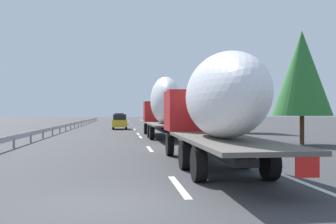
{
  "coord_description": "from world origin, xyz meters",
  "views": [
    {
      "loc": [
        -8.32,
        -0.22,
        2.06
      ],
      "look_at": [
        21.68,
        -3.95,
        2.1
      ],
      "focal_mm": 40.07,
      "sensor_mm": 36.0,
      "label": 1
    }
  ],
  "objects": [
    {
      "name": "car_yellow_coupe",
      "position": [
        38.33,
        -0.01,
        0.93
      ],
      "size": [
        4.41,
        1.79,
        1.84
      ],
      "color": "gold",
      "rests_on": "ground_plane"
    },
    {
      "name": "lane_stripe_6",
      "position": [
        54.54,
        -1.8,
        0.0
      ],
      "size": [
        3.2,
        0.2,
        0.01
      ],
      "primitive_type": "cube",
      "color": "white",
      "rests_on": "ground_plane"
    },
    {
      "name": "lane_stripe_2",
      "position": [
        23.31,
        -1.8,
        0.0
      ],
      "size": [
        3.2,
        0.2,
        0.01
      ],
      "primitive_type": "cube",
      "color": "white",
      "rests_on": "ground_plane"
    },
    {
      "name": "lane_stripe_0",
      "position": [
        2.0,
        -1.8,
        0.0
      ],
      "size": [
        3.2,
        0.2,
        0.01
      ],
      "primitive_type": "cube",
      "color": "white",
      "rests_on": "ground_plane"
    },
    {
      "name": "car_white_van",
      "position": [
        58.54,
        0.18,
        0.96
      ],
      "size": [
        4.66,
        1.78,
        1.92
      ],
      "color": "white",
      "rests_on": "ground_plane"
    },
    {
      "name": "tree_1",
      "position": [
        28.43,
        -12.98,
        4.26
      ],
      "size": [
        3.91,
        3.91,
        6.62
      ],
      "color": "#472D19",
      "rests_on": "ground_plane"
    },
    {
      "name": "lane_stripe_7",
      "position": [
        76.19,
        -1.8,
        0.0
      ],
      "size": [
        3.2,
        0.2,
        0.01
      ],
      "primitive_type": "cube",
      "color": "white",
      "rests_on": "ground_plane"
    },
    {
      "name": "lane_stripe_3",
      "position": [
        27.72,
        -1.8,
        0.0
      ],
      "size": [
        3.2,
        0.2,
        0.01
      ],
      "primitive_type": "cube",
      "color": "white",
      "rests_on": "ground_plane"
    },
    {
      "name": "tree_0",
      "position": [
        77.38,
        -11.69,
        4.47
      ],
      "size": [
        3.53,
        3.53,
        7.22
      ],
      "color": "#472D19",
      "rests_on": "ground_plane"
    },
    {
      "name": "lane_stripe_4",
      "position": [
        37.45,
        -1.8,
        0.0
      ],
      "size": [
        3.2,
        0.2,
        0.01
      ],
      "primitive_type": "cube",
      "color": "white",
      "rests_on": "ground_plane"
    },
    {
      "name": "ground_plane",
      "position": [
        40.0,
        0.0,
        0.0
      ],
      "size": [
        260.0,
        260.0,
        0.0
      ],
      "primitive_type": "plane",
      "color": "#38383A"
    },
    {
      "name": "tree_4",
      "position": [
        14.57,
        -11.78,
        4.59
      ],
      "size": [
        3.76,
        3.76,
        7.35
      ],
      "color": "#472D19",
      "rests_on": "ground_plane"
    },
    {
      "name": "lane_stripe_5",
      "position": [
        55.83,
        -1.8,
        0.0
      ],
      "size": [
        3.2,
        0.2,
        0.01
      ],
      "primitive_type": "cube",
      "color": "white",
      "rests_on": "ground_plane"
    },
    {
      "name": "truck_trailing",
      "position": [
        5.14,
        -3.6,
        2.35
      ],
      "size": [
        12.24,
        2.55,
        4.05
      ],
      "color": "#B21919",
      "rests_on": "ground_plane"
    },
    {
      "name": "tree_3",
      "position": [
        39.23,
        -13.46,
        3.4
      ],
      "size": [
        3.96,
        3.96,
        5.23
      ],
      "color": "#472D19",
      "rests_on": "ground_plane"
    },
    {
      "name": "car_black_suv",
      "position": [
        91.09,
        0.11,
        0.92
      ],
      "size": [
        4.43,
        1.77,
        1.81
      ],
      "color": "black",
      "rests_on": "ground_plane"
    },
    {
      "name": "edge_line_right",
      "position": [
        45.0,
        -5.5,
        0.0
      ],
      "size": [
        110.0,
        0.2,
        0.01
      ],
      "primitive_type": "cube",
      "color": "white",
      "rests_on": "ground_plane"
    },
    {
      "name": "guardrail_median",
      "position": [
        43.0,
        6.0,
        0.58
      ],
      "size": [
        94.0,
        0.1,
        0.76
      ],
      "color": "#9EA0A5",
      "rests_on": "ground_plane"
    },
    {
      "name": "road_sign",
      "position": [
        46.73,
        -6.7,
        2.23
      ],
      "size": [
        0.1,
        0.9,
        3.23
      ],
      "color": "gray",
      "rests_on": "ground_plane"
    },
    {
      "name": "lane_stripe_8",
      "position": [
        83.97,
        -1.8,
        0.0
      ],
      "size": [
        3.2,
        0.2,
        0.01
      ],
      "primitive_type": "cube",
      "color": "white",
      "rests_on": "ground_plane"
    },
    {
      "name": "car_blue_sedan",
      "position": [
        75.38,
        0.08,
        0.93
      ],
      "size": [
        4.14,
        1.75,
        1.85
      ],
      "color": "#28479E",
      "rests_on": "ground_plane"
    },
    {
      "name": "lane_stripe_1",
      "position": [
        12.75,
        -1.8,
        0.0
      ],
      "size": [
        3.2,
        0.2,
        0.01
      ],
      "primitive_type": "cube",
      "color": "white",
      "rests_on": "ground_plane"
    },
    {
      "name": "tree_2",
      "position": [
        81.78,
        -9.75,
        4.89
      ],
      "size": [
        3.58,
        3.58,
        7.81
      ],
      "color": "#472D19",
      "rests_on": "ground_plane"
    },
    {
      "name": "truck_lead",
      "position": [
        22.06,
        -3.6,
        2.68
      ],
      "size": [
        13.86,
        2.55,
        4.84
      ],
      "color": "#B21919",
      "rests_on": "ground_plane"
    }
  ]
}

